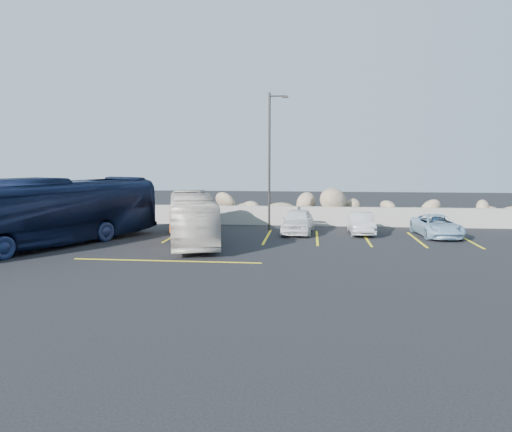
# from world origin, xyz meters

# --- Properties ---
(ground) EXTENTS (90.00, 90.00, 0.00)m
(ground) POSITION_xyz_m (0.00, 0.00, 0.00)
(ground) COLOR black
(ground) RESTS_ON ground
(seawall) EXTENTS (60.00, 0.40, 1.20)m
(seawall) POSITION_xyz_m (0.00, 12.00, 0.60)
(seawall) COLOR gray
(seawall) RESTS_ON ground
(riprap_pile) EXTENTS (54.00, 2.80, 2.60)m
(riprap_pile) POSITION_xyz_m (0.00, 13.20, 1.30)
(riprap_pile) COLOR #8D745C
(riprap_pile) RESTS_ON ground
(parking_lines) EXTENTS (18.16, 9.36, 0.01)m
(parking_lines) POSITION_xyz_m (4.64, 5.57, 0.01)
(parking_lines) COLOR yellow
(parking_lines) RESTS_ON ground
(lamppost) EXTENTS (1.14, 0.18, 8.00)m
(lamppost) POSITION_xyz_m (2.56, 9.50, 4.30)
(lamppost) COLOR #2E2B29
(lamppost) RESTS_ON ground
(vintage_bus) EXTENTS (4.47, 9.20, 2.50)m
(vintage_bus) POSITION_xyz_m (-1.05, 4.96, 1.25)
(vintage_bus) COLOR beige
(vintage_bus) RESTS_ON ground
(tour_coach) EXTENTS (7.68, 11.94, 3.32)m
(tour_coach) POSITION_xyz_m (-7.62, 3.02, 1.66)
(tour_coach) COLOR #0F1834
(tour_coach) RESTS_ON ground
(car_a) EXTENTS (1.92, 4.21, 1.40)m
(car_a) POSITION_xyz_m (4.22, 8.53, 0.70)
(car_a) COLOR silver
(car_a) RESTS_ON ground
(car_b) EXTENTS (1.37, 3.65, 1.19)m
(car_b) POSITION_xyz_m (7.76, 8.70, 0.60)
(car_b) COLOR silver
(car_b) RESTS_ON ground
(car_d) EXTENTS (2.29, 4.39, 1.18)m
(car_d) POSITION_xyz_m (11.78, 8.16, 0.59)
(car_d) COLOR #95B9D4
(car_d) RESTS_ON ground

